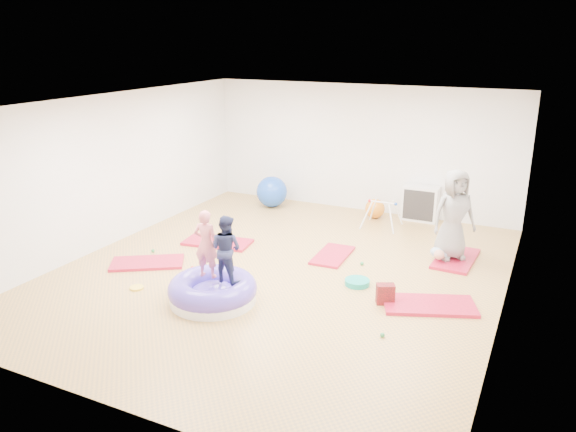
% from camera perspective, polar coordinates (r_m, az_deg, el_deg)
% --- Properties ---
extents(room, '(7.01, 8.01, 2.81)m').
position_cam_1_polar(room, '(9.00, -0.83, 2.50)').
color(room, tan).
rests_on(room, ground).
extents(gym_mat_front_left, '(1.36, 1.17, 0.05)m').
position_cam_1_polar(gym_mat_front_left, '(10.07, -14.11, -4.63)').
color(gym_mat_front_left, red).
rests_on(gym_mat_front_left, ground).
extents(gym_mat_mid_left, '(1.34, 0.80, 0.05)m').
position_cam_1_polar(gym_mat_mid_left, '(10.80, -7.16, -2.65)').
color(gym_mat_mid_left, red).
rests_on(gym_mat_mid_left, ground).
extents(gym_mat_center_back, '(0.58, 1.09, 0.04)m').
position_cam_1_polar(gym_mat_center_back, '(10.13, 4.55, -4.00)').
color(gym_mat_center_back, red).
rests_on(gym_mat_center_back, ground).
extents(gym_mat_right, '(1.47, 1.10, 0.05)m').
position_cam_1_polar(gym_mat_right, '(8.56, 14.17, -8.76)').
color(gym_mat_right, red).
rests_on(gym_mat_right, ground).
extents(gym_mat_rear_right, '(0.68, 1.28, 0.05)m').
position_cam_1_polar(gym_mat_rear_right, '(10.37, 16.67, -4.18)').
color(gym_mat_rear_right, red).
rests_on(gym_mat_rear_right, ground).
extents(inflatable_cushion, '(1.33, 1.33, 0.42)m').
position_cam_1_polar(inflatable_cushion, '(8.48, -7.66, -7.58)').
color(inflatable_cushion, white).
rests_on(inflatable_cushion, ground).
extents(child_pink, '(0.41, 0.29, 1.04)m').
position_cam_1_polar(child_pink, '(8.35, -8.32, -2.50)').
color(child_pink, '#E06F7A').
rests_on(child_pink, inflatable_cushion).
extents(child_navy, '(0.53, 0.43, 1.01)m').
position_cam_1_polar(child_navy, '(8.17, -6.31, -2.99)').
color(child_navy, '#20264D').
rests_on(child_navy, inflatable_cushion).
extents(adult_caregiver, '(0.92, 0.87, 1.59)m').
position_cam_1_polar(adult_caregiver, '(10.07, 16.50, 0.15)').
color(adult_caregiver, gray).
rests_on(adult_caregiver, gym_mat_rear_right).
extents(infant, '(0.38, 0.39, 0.22)m').
position_cam_1_polar(infant, '(10.16, 15.24, -3.66)').
color(infant, '#95AEC9').
rests_on(infant, gym_mat_rear_right).
extents(ball_pit_balls, '(4.73, 2.27, 0.06)m').
position_cam_1_polar(ball_pit_balls, '(9.36, -3.77, -5.80)').
color(ball_pit_balls, '#2C8446').
rests_on(ball_pit_balls, ground).
extents(exercise_ball_blue, '(0.71, 0.71, 0.71)m').
position_cam_1_polar(exercise_ball_blue, '(12.94, -1.66, 2.48)').
color(exercise_ball_blue, blue).
rests_on(exercise_ball_blue, ground).
extents(exercise_ball_orange, '(0.42, 0.42, 0.42)m').
position_cam_1_polar(exercise_ball_orange, '(12.30, 8.82, 0.75)').
color(exercise_ball_orange, orange).
rests_on(exercise_ball_orange, ground).
extents(infant_play_gym, '(0.74, 0.70, 0.57)m').
position_cam_1_polar(infant_play_gym, '(11.63, 9.54, 0.57)').
color(infant_play_gym, silver).
rests_on(infant_play_gym, ground).
extents(cube_shelf, '(0.75, 0.37, 0.75)m').
position_cam_1_polar(cube_shelf, '(12.29, 13.28, 1.25)').
color(cube_shelf, silver).
rests_on(cube_shelf, ground).
extents(balance_disc, '(0.40, 0.40, 0.09)m').
position_cam_1_polar(balance_disc, '(9.05, 7.04, -6.70)').
color(balance_disc, '#0F9386').
rests_on(balance_disc, ground).
extents(backpack, '(0.31, 0.26, 0.30)m').
position_cam_1_polar(backpack, '(8.47, 9.86, -7.81)').
color(backpack, '#9F1116').
rests_on(backpack, ground).
extents(yellow_toy, '(0.22, 0.22, 0.03)m').
position_cam_1_polar(yellow_toy, '(9.17, -15.12, -7.06)').
color(yellow_toy, yellow).
rests_on(yellow_toy, ground).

